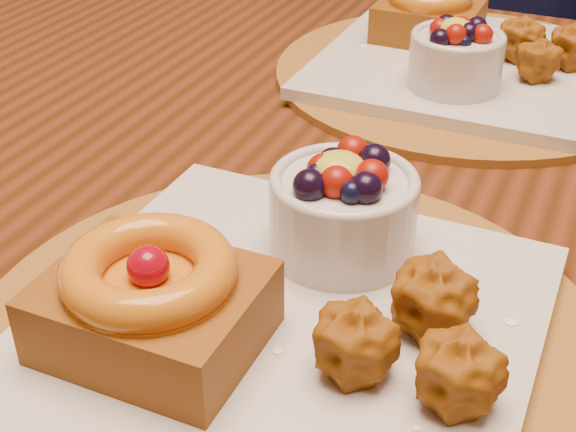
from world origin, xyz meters
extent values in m
cube|color=#381C0A|center=(0.05, -0.07, 0.73)|extent=(1.60, 0.90, 0.04)
cylinder|color=#381C0A|center=(-0.67, 0.30, 0.36)|extent=(0.06, 0.06, 0.71)
cylinder|color=brown|center=(0.05, -0.29, 0.76)|extent=(0.38, 0.38, 0.01)
cube|color=beige|center=(0.05, -0.29, 0.77)|extent=(0.28, 0.28, 0.01)
cube|color=#502807|center=(-0.01, -0.34, 0.80)|extent=(0.11, 0.09, 0.04)
torus|color=#A65B0A|center=(-0.01, -0.34, 0.82)|extent=(0.09, 0.09, 0.02)
sphere|color=maroon|center=(-0.01, -0.34, 0.83)|extent=(0.02, 0.02, 0.02)
sphere|color=#90540A|center=(0.13, -0.26, 0.80)|extent=(0.05, 0.05, 0.05)
sphere|color=#90540A|center=(0.10, -0.31, 0.80)|extent=(0.05, 0.05, 0.05)
sphere|color=#90540A|center=(0.15, -0.31, 0.80)|extent=(0.05, 0.05, 0.05)
cylinder|color=beige|center=(0.05, -0.21, 0.80)|extent=(0.09, 0.09, 0.05)
torus|color=beige|center=(0.05, -0.21, 0.83)|extent=(0.09, 0.09, 0.01)
ellipsoid|color=gold|center=(0.05, -0.21, 0.83)|extent=(0.03, 0.03, 0.02)
cylinder|color=brown|center=(0.05, 0.15, 0.76)|extent=(0.38, 0.38, 0.01)
cube|color=beige|center=(0.05, 0.15, 0.77)|extent=(0.28, 0.28, 0.01)
cube|color=#502807|center=(0.00, 0.19, 0.79)|extent=(0.10, 0.09, 0.04)
sphere|color=#90540A|center=(0.12, 0.13, 0.79)|extent=(0.04, 0.04, 0.04)
sphere|color=#90540A|center=(0.09, 0.17, 0.79)|extent=(0.04, 0.04, 0.04)
sphere|color=#90540A|center=(0.14, 0.17, 0.79)|extent=(0.04, 0.04, 0.04)
cylinder|color=beige|center=(0.05, 0.08, 0.80)|extent=(0.09, 0.09, 0.05)
torus|color=beige|center=(0.05, 0.08, 0.82)|extent=(0.09, 0.09, 0.01)
ellipsoid|color=gold|center=(0.05, 0.08, 0.83)|extent=(0.03, 0.03, 0.02)
cube|color=black|center=(0.04, 0.72, 0.49)|extent=(0.57, 0.57, 0.04)
cylinder|color=black|center=(-0.20, 0.56, 0.23)|extent=(0.04, 0.04, 0.47)
cylinder|color=black|center=(0.20, 0.47, 0.23)|extent=(0.04, 0.04, 0.47)
cylinder|color=black|center=(-0.12, 0.96, 0.23)|extent=(0.04, 0.04, 0.47)
camera|label=1|loc=(0.20, -0.62, 1.07)|focal=50.00mm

